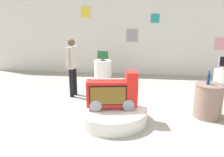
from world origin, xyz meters
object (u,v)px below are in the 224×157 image
Objects in this scene: display_pedestal_center_rear at (103,70)px; bottle_on_side_table at (209,79)px; shopper_browsing_near_truck at (72,63)px; side_table_round at (208,100)px; tv_on_center_rear at (103,56)px; main_display_pedestal at (112,114)px; novelty_firetruck_tv at (113,94)px.

display_pedestal_center_rear is 2.40× the size of bottle_on_side_table.
display_pedestal_center_rear is 2.16m from shopper_browsing_near_truck.
side_table_round is at bearing -46.05° from display_pedestal_center_rear.
display_pedestal_center_rear is 0.55m from tv_on_center_rear.
side_table_round is at bearing -46.02° from tv_on_center_rear.
display_pedestal_center_rear reaches higher than main_display_pedestal.
side_table_round is (2.92, -3.03, 0.02)m from display_pedestal_center_rear.
display_pedestal_center_rear is (-0.83, 3.50, -0.24)m from novelty_firetruck_tv.
main_display_pedestal is 2.06× the size of display_pedestal_center_rear.
shopper_browsing_near_truck reaches higher than bottle_on_side_table.
tv_on_center_rear is at bearing -79.71° from display_pedestal_center_rear.
bottle_on_side_table is (2.07, 0.46, 0.74)m from main_display_pedestal.
novelty_firetruck_tv is 3.60m from display_pedestal_center_rear.
main_display_pedestal is at bearing -76.96° from display_pedestal_center_rear.
novelty_firetruck_tv is at bearing -76.65° from display_pedestal_center_rear.
novelty_firetruck_tv is (0.02, -0.00, 0.47)m from main_display_pedestal.
display_pedestal_center_rear is at bearing 75.23° from shopper_browsing_near_truck.
shopper_browsing_near_truck reaches higher than main_display_pedestal.
bottle_on_side_table is (2.87, -3.03, -0.03)m from tv_on_center_rear.
shopper_browsing_near_truck is (-0.53, -2.00, 0.06)m from tv_on_center_rear.
novelty_firetruck_tv reaches higher than side_table_round.
novelty_firetruck_tv is 2.05m from shopper_browsing_near_truck.
main_display_pedestal is 2.24m from bottle_on_side_table.
shopper_browsing_near_truck reaches higher than novelty_firetruck_tv.
bottle_on_side_table is 0.19× the size of shopper_browsing_near_truck.
tv_on_center_rear is 2.07m from shopper_browsing_near_truck.
novelty_firetruck_tv reaches higher than display_pedestal_center_rear.
shopper_browsing_near_truck is at bearing 163.20° from bottle_on_side_table.
main_display_pedestal is 2.01× the size of side_table_round.
tv_on_center_rear is 0.24× the size of shopper_browsing_near_truck.
side_table_round is at bearing 12.68° from novelty_firetruck_tv.
display_pedestal_center_rear is at bearing 103.35° from novelty_firetruck_tv.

